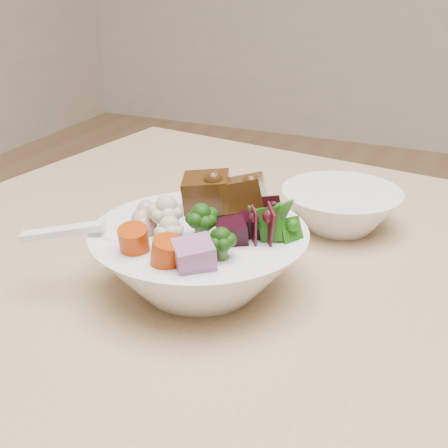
# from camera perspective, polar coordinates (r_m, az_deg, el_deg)

# --- Properties ---
(food_bowl) EXTENTS (0.21, 0.21, 0.12)m
(food_bowl) POSITION_cam_1_polar(r_m,az_deg,el_deg) (0.62, -2.05, -2.84)
(food_bowl) COLOR white
(food_bowl) RESTS_ON dining_table
(soup_spoon) EXTENTS (0.12, 0.07, 0.02)m
(soup_spoon) POSITION_cam_1_polar(r_m,az_deg,el_deg) (0.61, -10.80, -1.05)
(soup_spoon) COLOR white
(soup_spoon) RESTS_ON food_bowl
(side_bowl) EXTENTS (0.14, 0.14, 0.05)m
(side_bowl) POSITION_cam_1_polar(r_m,az_deg,el_deg) (0.77, 10.62, 1.34)
(side_bowl) COLOR white
(side_bowl) RESTS_ON dining_table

